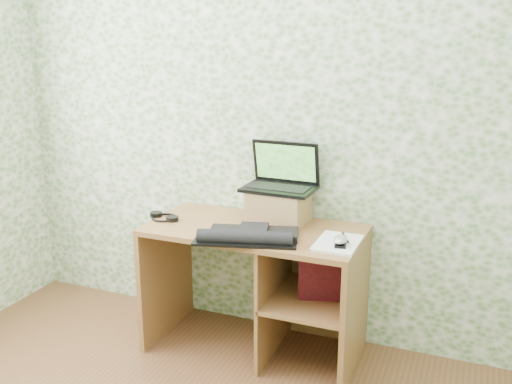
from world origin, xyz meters
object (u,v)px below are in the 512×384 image
at_px(keyboard, 250,235).
at_px(notepad, 338,243).
at_px(desk, 269,272).
at_px(riser, 279,206).
at_px(laptop, 282,178).

relative_size(keyboard, notepad, 1.80).
relative_size(desk, riser, 3.83).
distance_m(desk, notepad, 0.51).
bearing_deg(riser, keyboard, -96.50).
bearing_deg(desk, riser, 83.80).
bearing_deg(keyboard, riser, 68.07).
bearing_deg(desk, notepad, -15.13).
distance_m(riser, laptop, 0.16).
bearing_deg(notepad, keyboard, -165.80).
bearing_deg(notepad, riser, 150.66).
height_order(laptop, keyboard, laptop).
bearing_deg(laptop, riser, -88.44).
bearing_deg(riser, desk, -96.20).
distance_m(riser, notepad, 0.47).
height_order(keyboard, notepad, keyboard).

